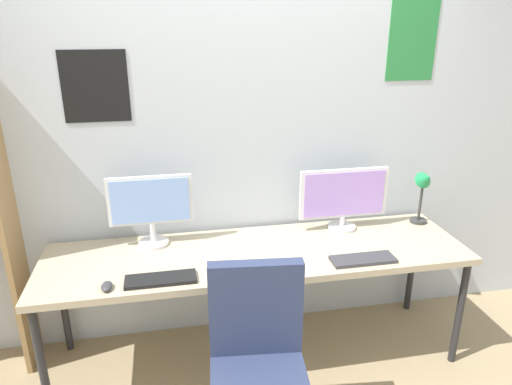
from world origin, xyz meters
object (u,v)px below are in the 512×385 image
Objects in this scene: monitor_left at (151,206)px; keyboard_left at (161,279)px; desk at (258,258)px; computer_mouse at (107,286)px; keyboard_right at (363,259)px; desk_lamp at (424,187)px; monitor_right at (344,197)px.

keyboard_left is at bearing -84.83° from monitor_left.
desk is 0.87m from computer_mouse.
monitor_left reaches higher than desk.
monitor_left reaches higher than computer_mouse.
desk is at bearing 157.67° from keyboard_right.
desk_lamp reaches higher than keyboard_right.
monitor_left is 0.50m from keyboard_left.
desk_lamp reaches higher than keyboard_left.
computer_mouse is at bearing -178.89° from keyboard_right.
desk_lamp is at bearing -3.14° from monitor_right.
desk is 1.19m from desk_lamp.
keyboard_right is at bearing -20.87° from monitor_left.
keyboard_left is at bearing -159.13° from monitor_right.
monitor_right is at bearing 18.19° from computer_mouse.
keyboard_left is at bearing -157.67° from desk.
keyboard_right is (1.16, -0.44, -0.24)m from monitor_left.
monitor_left is at bearing 160.52° from desk.
computer_mouse is (-0.27, -0.03, 0.01)m from keyboard_left.
monitor_right is (0.60, 0.21, 0.27)m from desk.
keyboard_right is at bearing -95.17° from monitor_right.
computer_mouse is at bearing -167.41° from desk_lamp.
monitor_left is 0.57m from computer_mouse.
desk_lamp is 4.06× the size of computer_mouse.
monitor_right is 5.99× the size of computer_mouse.
desk_lamp is at bearing 9.11° from desk.
desk_lamp is (0.54, -0.03, 0.04)m from monitor_right.
monitor_left is 1.33× the size of keyboard_left.
keyboard_left is (0.04, -0.44, -0.24)m from monitor_left.
keyboard_right is (1.12, 0.00, 0.00)m from keyboard_left.
desk is at bearing 22.33° from keyboard_left.
desk is at bearing -170.89° from desk_lamp.
keyboard_left is (-0.56, -0.23, 0.06)m from desk.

